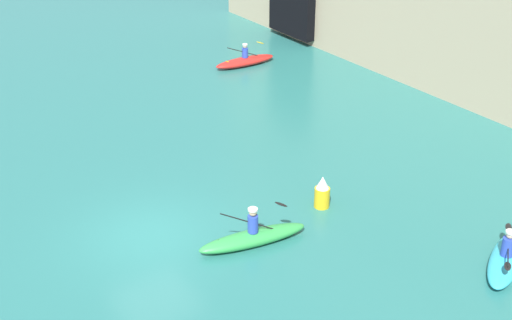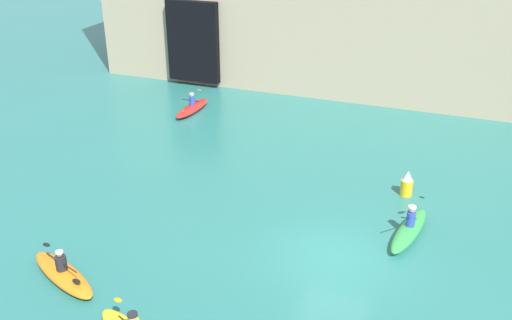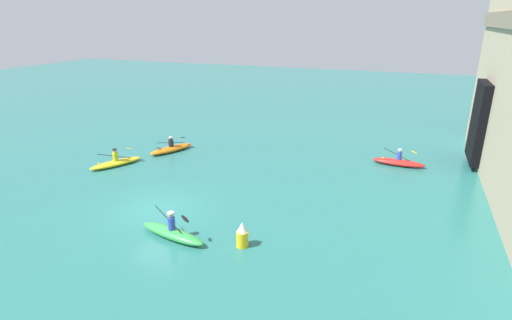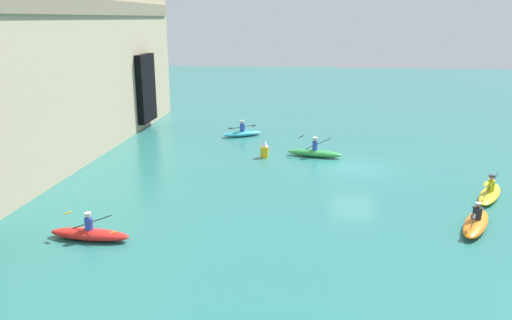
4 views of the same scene
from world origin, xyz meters
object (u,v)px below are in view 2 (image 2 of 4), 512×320
(kayak_green, at_px, (409,229))
(marker_buoy, at_px, (407,184))
(kayak_red, at_px, (192,108))
(kayak_orange, at_px, (63,273))

(kayak_green, xyz_separation_m, marker_buoy, (-0.50, 3.02, 0.25))
(kayak_green, distance_m, kayak_red, 15.39)
(kayak_orange, bearing_deg, kayak_red, 125.19)
(kayak_orange, distance_m, marker_buoy, 13.45)
(marker_buoy, bearing_deg, kayak_orange, -134.96)
(kayak_red, relative_size, marker_buoy, 2.96)
(kayak_green, xyz_separation_m, kayak_red, (-12.87, 8.45, -0.02))
(kayak_orange, height_order, marker_buoy, marker_buoy)
(kayak_red, distance_m, marker_buoy, 13.51)
(kayak_orange, relative_size, marker_buoy, 3.12)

